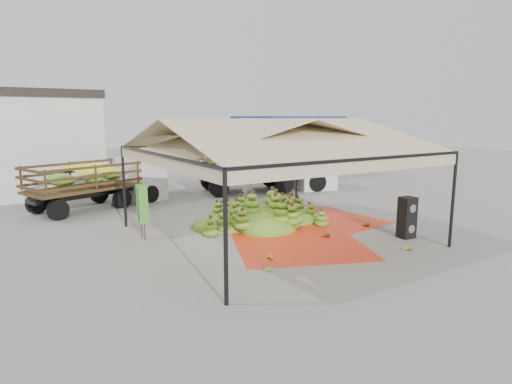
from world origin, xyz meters
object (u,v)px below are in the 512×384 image
truck_right (272,162)px  banana_heap (262,208)px  truck_left (104,178)px  speaker_stack (407,217)px  vendor (247,185)px

truck_right → banana_heap: bearing=-112.8°
banana_heap → truck_right: (4.53, 6.04, 1.01)m
truck_left → truck_right: bearing=-22.6°
truck_left → speaker_stack: bearing=-74.9°
speaker_stack → truck_right: (1.45, 10.33, 0.89)m
banana_heap → speaker_stack: 5.28m
vendor → banana_heap: bearing=62.3°
speaker_stack → truck_right: bearing=87.2°
vendor → truck_right: truck_right is taller
banana_heap → vendor: 4.15m
banana_heap → truck_left: 7.89m
vendor → truck_left: 6.58m
truck_right → vendor: bearing=-128.7°
vendor → truck_right: 3.76m
banana_heap → truck_right: bearing=53.1°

